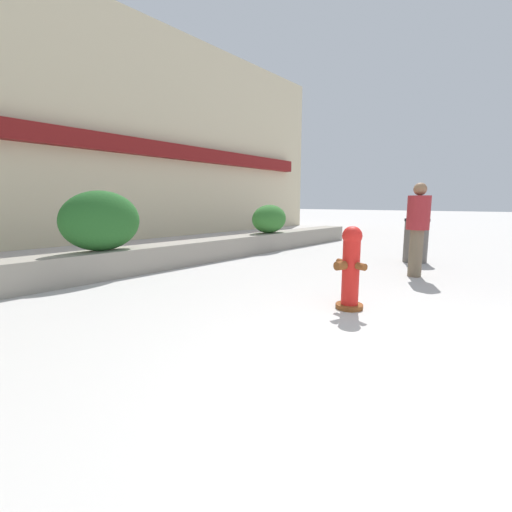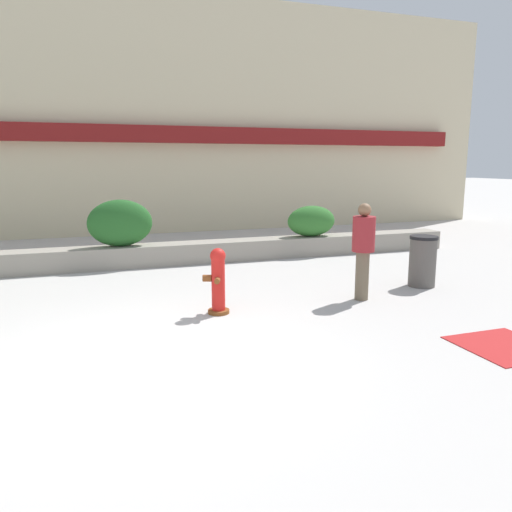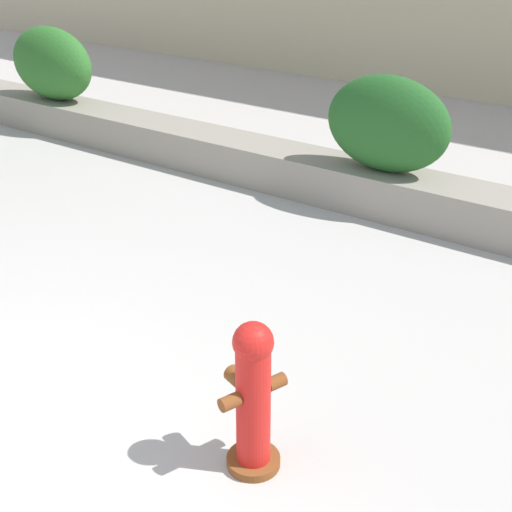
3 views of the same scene
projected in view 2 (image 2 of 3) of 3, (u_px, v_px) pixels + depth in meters
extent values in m
plane|color=#BCB7B2|center=(145.00, 363.00, 6.12)|extent=(120.00, 120.00, 0.00)
cube|color=beige|center=(95.00, 114.00, 16.51)|extent=(30.00, 1.00, 8.00)
cube|color=maroon|center=(97.00, 133.00, 16.00)|extent=(27.00, 0.36, 0.56)
cube|color=gray|center=(113.00, 257.00, 11.64)|extent=(18.00, 0.70, 0.50)
ellipsoid|color=#235B23|center=(120.00, 223.00, 11.56)|extent=(1.48, 0.60, 1.09)
ellipsoid|color=#2D6B28|center=(311.00, 221.00, 13.17)|extent=(1.33, 0.67, 0.81)
cylinder|color=brown|center=(219.00, 311.00, 8.15)|extent=(0.45, 0.45, 0.06)
cylinder|color=red|center=(218.00, 284.00, 8.07)|extent=(0.28, 0.28, 0.85)
sphere|color=red|center=(218.00, 256.00, 7.98)|extent=(0.25, 0.25, 0.25)
cylinder|color=brown|center=(207.00, 278.00, 8.05)|extent=(0.17, 0.15, 0.11)
cylinder|color=brown|center=(219.00, 276.00, 8.22)|extent=(0.13, 0.15, 0.09)
cylinder|color=brown|center=(217.00, 281.00, 7.88)|extent=(0.13, 0.15, 0.09)
cylinder|color=brown|center=(362.00, 276.00, 8.90)|extent=(0.31, 0.31, 0.88)
cylinder|color=maroon|center=(364.00, 234.00, 8.76)|extent=(0.51, 0.51, 0.62)
sphere|color=#8C6647|center=(365.00, 210.00, 8.68)|extent=(0.23, 0.23, 0.23)
cube|color=#B22323|center=(505.00, 346.00, 6.67)|extent=(1.16, 1.16, 0.01)
cylinder|color=#56514C|center=(422.00, 263.00, 9.87)|extent=(0.52, 0.52, 0.95)
cylinder|color=black|center=(424.00, 237.00, 9.78)|extent=(0.55, 0.55, 0.06)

